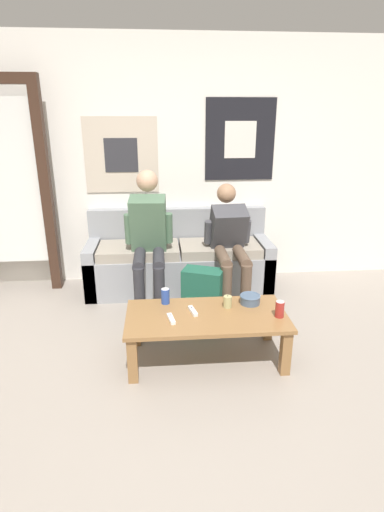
# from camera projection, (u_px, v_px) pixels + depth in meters

# --- Properties ---
(ground_plane) EXTENTS (18.00, 18.00, 0.00)m
(ground_plane) POSITION_uv_depth(u_px,v_px,m) (206.00, 423.00, 2.45)
(ground_plane) COLOR gray
(wall_back) EXTENTS (10.00, 0.07, 2.55)m
(wall_back) POSITION_uv_depth(u_px,v_px,m) (182.00, 165.00, 4.27)
(wall_back) COLOR white
(wall_back) RESTS_ON ground_plane
(couch) EXTENTS (1.92, 0.66, 0.83)m
(couch) POSITION_uv_depth(u_px,v_px,m) (179.00, 262.00, 4.28)
(couch) COLOR gray
(couch) RESTS_ON ground_plane
(coffee_table) EXTENTS (1.20, 0.59, 0.38)m
(coffee_table) POSITION_uv_depth(u_px,v_px,m) (206.00, 321.00, 3.00)
(coffee_table) COLOR olive
(coffee_table) RESTS_ON ground_plane
(person_seated_adult) EXTENTS (0.47, 0.88, 1.29)m
(person_seated_adult) POSITION_uv_depth(u_px,v_px,m) (149.00, 235.00, 3.80)
(person_seated_adult) COLOR #2D2D33
(person_seated_adult) RESTS_ON ground_plane
(person_seated_teen) EXTENTS (0.47, 0.96, 1.13)m
(person_seated_teen) POSITION_uv_depth(u_px,v_px,m) (230.00, 240.00, 3.89)
(person_seated_teen) COLOR brown
(person_seated_teen) RESTS_ON ground_plane
(backpack) EXTENTS (0.41, 0.32, 0.48)m
(backpack) POSITION_uv_depth(u_px,v_px,m) (203.00, 295.00, 3.64)
(backpack) COLOR #1E5642
(backpack) RESTS_ON ground_plane
(ceramic_bowl) EXTENTS (0.16, 0.16, 0.07)m
(ceramic_bowl) POSITION_uv_depth(u_px,v_px,m) (250.00, 299.00, 3.14)
(ceramic_bowl) COLOR #475B75
(ceramic_bowl) RESTS_ON coffee_table
(pillar_candle) EXTENTS (0.06, 0.06, 0.10)m
(pillar_candle) POSITION_uv_depth(u_px,v_px,m) (228.00, 302.00, 3.08)
(pillar_candle) COLOR tan
(pillar_candle) RESTS_ON coffee_table
(drink_can_blue) EXTENTS (0.07, 0.07, 0.12)m
(drink_can_blue) POSITION_uv_depth(u_px,v_px,m) (165.00, 296.00, 3.13)
(drink_can_blue) COLOR #28479E
(drink_can_blue) RESTS_ON coffee_table
(drink_can_red) EXTENTS (0.07, 0.07, 0.12)m
(drink_can_red) POSITION_uv_depth(u_px,v_px,m) (280.00, 309.00, 2.92)
(drink_can_red) COLOR maroon
(drink_can_red) RESTS_ON coffee_table
(game_controller_near_left) EXTENTS (0.07, 0.15, 0.03)m
(game_controller_near_left) POSITION_uv_depth(u_px,v_px,m) (193.00, 311.00, 3.00)
(game_controller_near_left) COLOR white
(game_controller_near_left) RESTS_ON coffee_table
(game_controller_near_right) EXTENTS (0.06, 0.15, 0.03)m
(game_controller_near_right) POSITION_uv_depth(u_px,v_px,m) (171.00, 319.00, 2.89)
(game_controller_near_right) COLOR white
(game_controller_near_right) RESTS_ON coffee_table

